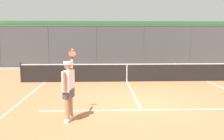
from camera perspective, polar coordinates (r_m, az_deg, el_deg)
The scene contains 6 objects.
ground_plane at distance 8.85m, azimuth 6.22°, elevation -7.82°, with size 60.00×60.00×0.00m, color #B76B42.
court_line_markings at distance 7.70m, azimuth 7.57°, elevation -10.28°, with size 8.72×9.01×0.01m.
fence_backdrop at distance 18.30m, azimuth 1.77°, elevation 6.00°, with size 20.42×1.37×3.50m.
tennis_net at distance 12.74m, azimuth 3.55°, elevation -0.59°, with size 11.20×0.09×1.07m.
tennis_player at distance 6.93m, azimuth -10.33°, elevation -3.74°, with size 0.32×1.44×2.02m.
tennis_ball_near_baseline at distance 11.99m, azimuth 4.77°, elevation -3.38°, with size 0.07×0.07×0.07m, color #C1D138.
Camera 1 is at (1.28, 8.41, 2.43)m, focal length 38.35 mm.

